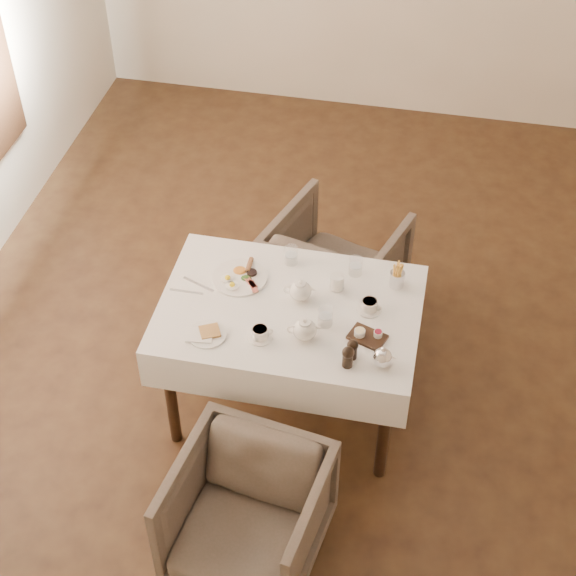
% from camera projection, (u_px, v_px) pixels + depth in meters
% --- Properties ---
extents(table, '(1.28, 0.88, 0.75)m').
position_uv_depth(table, '(289.00, 324.00, 4.40)').
color(table, black).
rests_on(table, ground).
extents(armchair_near, '(0.75, 0.77, 0.61)m').
position_uv_depth(armchair_near, '(247.00, 515.00, 3.99)').
color(armchair_near, '#4D4438').
rests_on(armchair_near, ground).
extents(armchair_far, '(0.88, 0.89, 0.65)m').
position_uv_depth(armchair_far, '(335.00, 266.00, 5.18)').
color(armchair_far, '#4D4438').
rests_on(armchair_far, ground).
extents(breakfast_plate, '(0.28, 0.28, 0.03)m').
position_uv_depth(breakfast_plate, '(240.00, 277.00, 4.46)').
color(breakfast_plate, white).
rests_on(breakfast_plate, table).
extents(side_plate, '(0.19, 0.19, 0.02)m').
position_uv_depth(side_plate, '(205.00, 334.00, 4.17)').
color(side_plate, white).
rests_on(side_plate, table).
extents(teapot_centre, '(0.17, 0.14, 0.12)m').
position_uv_depth(teapot_centre, '(300.00, 290.00, 4.32)').
color(teapot_centre, white).
rests_on(teapot_centre, table).
extents(teapot_front, '(0.18, 0.15, 0.13)m').
position_uv_depth(teapot_front, '(305.00, 329.00, 4.13)').
color(teapot_front, white).
rests_on(teapot_front, table).
extents(creamer, '(0.09, 0.09, 0.08)m').
position_uv_depth(creamer, '(337.00, 282.00, 4.39)').
color(creamer, white).
rests_on(creamer, table).
extents(teacup_near, '(0.12, 0.12, 0.06)m').
position_uv_depth(teacup_near, '(260.00, 334.00, 4.15)').
color(teacup_near, white).
rests_on(teacup_near, table).
extents(teacup_far, '(0.12, 0.12, 0.06)m').
position_uv_depth(teacup_far, '(369.00, 306.00, 4.29)').
color(teacup_far, white).
rests_on(teacup_far, table).
extents(glass_left, '(0.08, 0.08, 0.10)m').
position_uv_depth(glass_left, '(291.00, 255.00, 4.52)').
color(glass_left, silver).
rests_on(glass_left, table).
extents(glass_mid, '(0.10, 0.10, 0.10)m').
position_uv_depth(glass_mid, '(325.00, 316.00, 4.20)').
color(glass_mid, silver).
rests_on(glass_mid, table).
extents(glass_right, '(0.08, 0.08, 0.10)m').
position_uv_depth(glass_right, '(356.00, 266.00, 4.46)').
color(glass_right, silver).
rests_on(glass_right, table).
extents(condiment_board, '(0.20, 0.17, 0.04)m').
position_uv_depth(condiment_board, '(367.00, 336.00, 4.16)').
color(condiment_board, black).
rests_on(condiment_board, table).
extents(pepper_mill_left, '(0.06, 0.06, 0.12)m').
position_uv_depth(pepper_mill_left, '(348.00, 357.00, 4.00)').
color(pepper_mill_left, black).
rests_on(pepper_mill_left, table).
extents(pepper_mill_right, '(0.06, 0.06, 0.11)m').
position_uv_depth(pepper_mill_right, '(352.00, 349.00, 4.04)').
color(pepper_mill_right, black).
rests_on(pepper_mill_right, table).
extents(silver_pot, '(0.12, 0.11, 0.12)m').
position_uv_depth(silver_pot, '(383.00, 356.00, 4.01)').
color(silver_pot, white).
rests_on(silver_pot, table).
extents(fries_cup, '(0.07, 0.07, 0.16)m').
position_uv_depth(fries_cup, '(397.00, 276.00, 4.38)').
color(fries_cup, silver).
rests_on(fries_cup, table).
extents(cutlery_fork, '(0.18, 0.08, 0.00)m').
position_uv_depth(cutlery_fork, '(198.00, 284.00, 4.43)').
color(cutlery_fork, silver).
rests_on(cutlery_fork, table).
extents(cutlery_knife, '(0.17, 0.01, 0.00)m').
position_uv_depth(cutlery_knife, '(186.00, 292.00, 4.39)').
color(cutlery_knife, silver).
rests_on(cutlery_knife, table).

